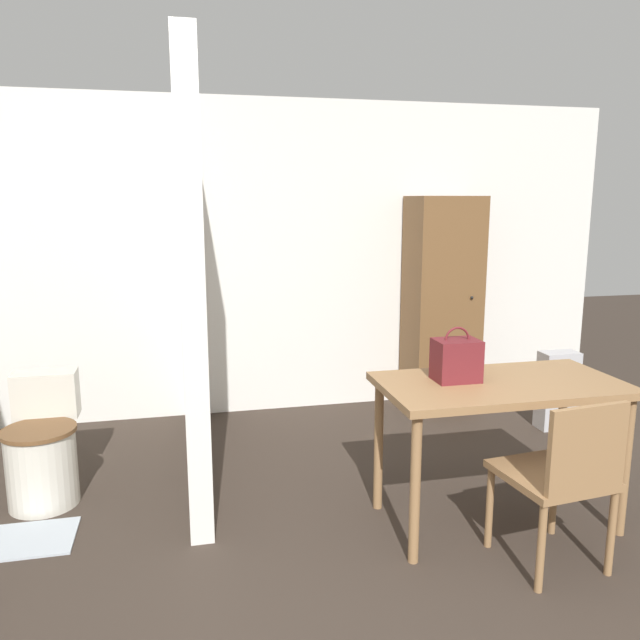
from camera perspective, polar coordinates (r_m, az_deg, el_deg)
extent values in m
cube|color=white|center=(5.09, -4.73, 5.58)|extent=(5.79, 0.12, 2.50)
cube|color=white|center=(3.98, -11.88, 3.88)|extent=(0.12, 2.00, 2.50)
cube|color=#997047|center=(3.42, 16.20, -5.74)|extent=(1.27, 0.67, 0.04)
cylinder|color=#997047|center=(3.09, 8.69, -15.10)|extent=(0.05, 0.05, 0.75)
cylinder|color=#997047|center=(3.64, 26.12, -11.98)|extent=(0.05, 0.05, 0.75)
cylinder|color=#997047|center=(3.57, 5.38, -11.35)|extent=(0.05, 0.05, 0.75)
cylinder|color=#997047|center=(4.05, 21.19, -9.27)|extent=(0.05, 0.05, 0.75)
cube|color=#997047|center=(3.24, 20.40, -13.14)|extent=(0.50, 0.50, 0.04)
cube|color=#997047|center=(3.01, 23.26, -10.78)|extent=(0.41, 0.07, 0.39)
cylinder|color=#997047|center=(3.36, 15.24, -16.20)|extent=(0.04, 0.04, 0.42)
cylinder|color=#997047|center=(3.58, 20.61, -14.78)|extent=(0.04, 0.04, 0.42)
cylinder|color=#997047|center=(3.09, 19.56, -19.06)|extent=(0.04, 0.04, 0.42)
cylinder|color=#997047|center=(3.33, 25.09, -17.21)|extent=(0.04, 0.04, 0.42)
cylinder|color=silver|center=(3.98, -24.07, -12.29)|extent=(0.38, 0.38, 0.43)
cylinder|color=brown|center=(3.90, -24.34, -9.19)|extent=(0.41, 0.41, 0.02)
cube|color=silver|center=(4.11, -23.77, -6.26)|extent=(0.36, 0.18, 0.28)
cube|color=maroon|center=(3.34, 12.35, -3.61)|extent=(0.23, 0.17, 0.22)
torus|color=maroon|center=(3.32, 12.43, -1.78)|extent=(0.14, 0.01, 0.14)
cube|color=brown|center=(5.22, 11.05, 1.41)|extent=(0.55, 0.45, 1.75)
sphere|color=black|center=(5.06, 13.72, 2.01)|extent=(0.02, 0.02, 0.02)
cube|color=#B2BCC6|center=(3.71, -25.04, -17.73)|extent=(0.45, 0.37, 0.01)
cube|color=#BCBCC1|center=(5.10, 20.87, -6.01)|extent=(0.28, 0.16, 0.60)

